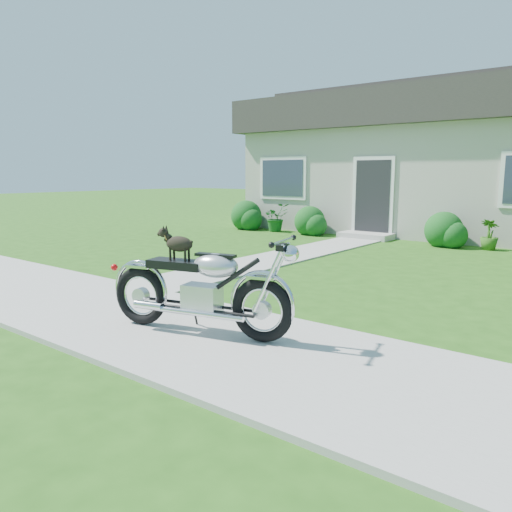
{
  "coord_description": "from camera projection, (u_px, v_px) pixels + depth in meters",
  "views": [
    {
      "loc": [
        4.42,
        -3.72,
        1.75
      ],
      "look_at": [
        0.72,
        1.0,
        0.75
      ],
      "focal_mm": 35.0,
      "sensor_mm": 36.0,
      "label": 1
    }
  ],
  "objects": [
    {
      "name": "ground",
      "position": [
        156.0,
        324.0,
        5.87
      ],
      "size": [
        80.0,
        80.0,
        0.0
      ],
      "primitive_type": "plane",
      "color": "#235114",
      "rests_on": "ground"
    },
    {
      "name": "sidewalk",
      "position": [
        156.0,
        322.0,
        5.86
      ],
      "size": [
        24.0,
        2.2,
        0.04
      ],
      "primitive_type": "cube",
      "color": "#9E9B93",
      "rests_on": "ground"
    },
    {
      "name": "walkway",
      "position": [
        290.0,
        255.0,
        10.66
      ],
      "size": [
        1.2,
        8.0,
        0.03
      ],
      "primitive_type": "cube",
      "color": "#9E9B93",
      "rests_on": "ground"
    },
    {
      "name": "house",
      "position": [
        465.0,
        159.0,
        14.82
      ],
      "size": [
        12.6,
        7.03,
        4.5
      ],
      "color": "beige",
      "rests_on": "ground"
    },
    {
      "name": "shrub_row",
      "position": [
        424.0,
        228.0,
        12.32
      ],
      "size": [
        10.82,
        1.1,
        1.1
      ],
      "color": "#144C18",
      "rests_on": "ground"
    },
    {
      "name": "potted_plant_left",
      "position": [
        276.0,
        217.0,
        15.13
      ],
      "size": [
        0.92,
        0.97,
        0.85
      ],
      "primitive_type": "imported",
      "rotation": [
        0.0,
        0.0,
        1.15
      ],
      "color": "#154F19",
      "rests_on": "ground"
    },
    {
      "name": "potted_plant_right",
      "position": [
        489.0,
        234.0,
        11.45
      ],
      "size": [
        0.47,
        0.47,
        0.72
      ],
      "primitive_type": "imported",
      "rotation": [
        0.0,
        0.0,
        2.95
      ],
      "color": "#2F5F1A",
      "rests_on": "ground"
    },
    {
      "name": "motorcycle_with_dog",
      "position": [
        202.0,
        288.0,
        5.31
      ],
      "size": [
        2.19,
        0.85,
        1.12
      ],
      "rotation": [
        0.0,
        0.0,
        0.25
      ],
      "color": "black",
      "rests_on": "sidewalk"
    }
  ]
}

